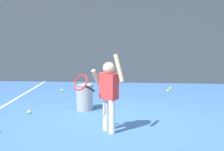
{
  "coord_description": "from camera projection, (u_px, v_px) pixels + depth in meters",
  "views": [
    {
      "loc": [
        0.44,
        -5.56,
        1.76
      ],
      "look_at": [
        0.01,
        0.35,
        0.85
      ],
      "focal_mm": 49.31,
      "sensor_mm": 36.0,
      "label": 1
    }
  ],
  "objects": [
    {
      "name": "back_fence_windscreen",
      "position": [
        121.0,
        32.0,
        9.87
      ],
      "size": [
        10.03,
        0.08,
        3.31
      ],
      "primitive_type": "cube",
      "color": "#383D42",
      "rests_on": "ground"
    },
    {
      "name": "tennis_player",
      "position": [
        108.0,
        90.0,
        5.18
      ],
      "size": [
        0.89,
        0.52,
        1.35
      ],
      "rotation": [
        0.0,
        0.0,
        -0.61
      ],
      "color": "silver",
      "rests_on": "ground"
    },
    {
      "name": "ground_plane",
      "position": [
        110.0,
        123.0,
        5.78
      ],
      "size": [
        20.0,
        20.0,
        0.0
      ],
      "primitive_type": "plane",
      "color": "#335B93"
    },
    {
      "name": "court_line_sideline",
      "position": [
        2.0,
        107.0,
        6.95
      ],
      "size": [
        0.05,
        9.0,
        0.0
      ],
      "primitive_type": "cube",
      "color": "white",
      "rests_on": "ground"
    },
    {
      "name": "ball_hopper",
      "position": [
        85.0,
        97.0,
        6.68
      ],
      "size": [
        0.38,
        0.38,
        0.56
      ],
      "color": "gray",
      "rests_on": "ground"
    },
    {
      "name": "tennis_ball_6",
      "position": [
        168.0,
        91.0,
        8.6
      ],
      "size": [
        0.07,
        0.07,
        0.07
      ],
      "primitive_type": "sphere",
      "color": "#CCE033",
      "rests_on": "ground"
    },
    {
      "name": "tennis_ball_3",
      "position": [
        29.0,
        112.0,
        6.42
      ],
      "size": [
        0.07,
        0.07,
        0.07
      ],
      "primitive_type": "sphere",
      "color": "#CCE033",
      "rests_on": "ground"
    },
    {
      "name": "tennis_ball_7",
      "position": [
        62.0,
        90.0,
        8.67
      ],
      "size": [
        0.07,
        0.07,
        0.07
      ],
      "primitive_type": "sphere",
      "color": "#CCE033",
      "rests_on": "ground"
    },
    {
      "name": "fence_post_1",
      "position": [
        71.0,
        29.0,
        10.04
      ],
      "size": [
        0.09,
        0.09,
        3.46
      ],
      "primitive_type": "cylinder",
      "color": "slate",
      "rests_on": "ground"
    },
    {
      "name": "tennis_ball_0",
      "position": [
        170.0,
        88.0,
        8.93
      ],
      "size": [
        0.07,
        0.07,
        0.07
      ],
      "primitive_type": "sphere",
      "color": "#CCE033",
      "rests_on": "ground"
    },
    {
      "name": "fence_post_2",
      "position": [
        172.0,
        29.0,
        9.8
      ],
      "size": [
        0.09,
        0.09,
        3.46
      ],
      "primitive_type": "cylinder",
      "color": "slate",
      "rests_on": "ground"
    },
    {
      "name": "tennis_ball_2",
      "position": [
        107.0,
        92.0,
        8.43
      ],
      "size": [
        0.07,
        0.07,
        0.07
      ],
      "primitive_type": "sphere",
      "color": "#CCE033",
      "rests_on": "ground"
    }
  ]
}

